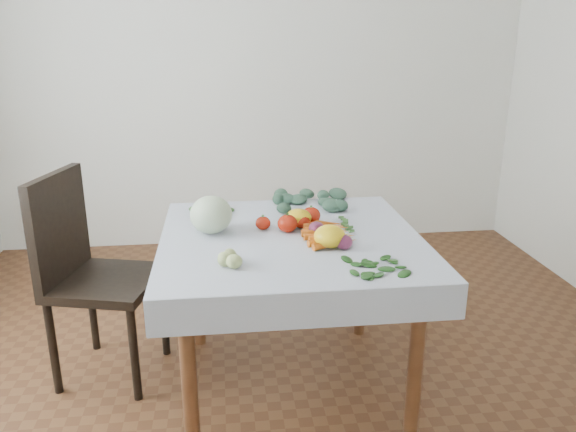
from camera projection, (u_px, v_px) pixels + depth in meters
name	position (u px, v px, depth m)	size (l,w,h in m)	color
ground	(291.00, 384.00, 2.68)	(4.00, 4.00, 0.00)	brown
back_wall	(258.00, 69.00, 4.15)	(4.00, 0.04, 2.70)	white
table	(291.00, 258.00, 2.48)	(1.00, 1.00, 0.75)	brown
tablecloth	(291.00, 236.00, 2.45)	(1.12, 1.12, 0.01)	silver
chair	(86.00, 264.00, 2.62)	(0.55, 0.55, 1.00)	black
cabbage	(211.00, 215.00, 2.46)	(0.19, 0.19, 0.17)	silver
tomato_a	(311.00, 215.00, 2.60)	(0.09, 0.09, 0.08)	#AC1D0B
tomato_b	(288.00, 223.00, 2.48)	(0.09, 0.09, 0.08)	#AC1D0B
tomato_c	(263.00, 223.00, 2.52)	(0.07, 0.07, 0.06)	#AC1D0B
tomato_d	(302.00, 221.00, 2.54)	(0.08, 0.08, 0.07)	#AC1D0B
heirloom_back	(299.00, 218.00, 2.56)	(0.12, 0.12, 0.08)	yellow
heirloom_front	(330.00, 236.00, 2.31)	(0.13, 0.13, 0.09)	yellow
onion_a	(316.00, 228.00, 2.45)	(0.07, 0.07, 0.06)	#591939
onion_b	(344.00, 242.00, 2.29)	(0.07, 0.07, 0.06)	#591939
tomatillo_cluster	(237.00, 257.00, 2.15)	(0.11, 0.12, 0.05)	#B7C873
carrot_bunch	(328.00, 233.00, 2.44)	(0.21, 0.37, 0.03)	orange
kale_bunch	(308.00, 199.00, 2.90)	(0.34, 0.33, 0.05)	#3B6146
basil_bunch	(380.00, 267.00, 2.11)	(0.21, 0.18, 0.01)	#1B4916
dill_bunch	(211.00, 209.00, 2.79)	(0.18, 0.17, 0.02)	#437636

